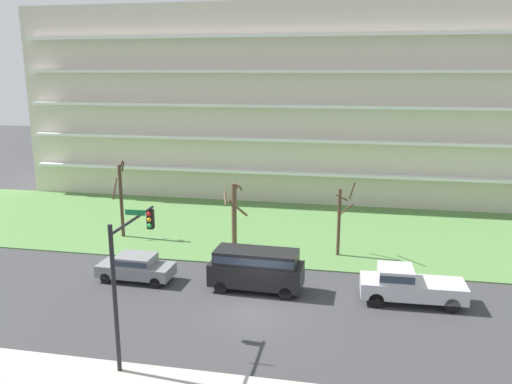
% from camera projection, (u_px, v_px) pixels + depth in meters
% --- Properties ---
extents(ground, '(160.00, 160.00, 0.00)m').
position_uv_depth(ground, '(255.00, 310.00, 26.37)').
color(ground, '#38383A').
extents(grass_lawn_strip, '(80.00, 16.00, 0.08)m').
position_uv_depth(grass_lawn_strip, '(290.00, 229.00, 39.73)').
color(grass_lawn_strip, '#547F42').
rests_on(grass_lawn_strip, ground).
extents(apartment_building, '(54.30, 12.38, 18.03)m').
position_uv_depth(apartment_building, '(309.00, 102.00, 50.76)').
color(apartment_building, beige).
rests_on(apartment_building, ground).
extents(tree_far_left, '(0.96, 0.97, 5.77)m').
position_uv_depth(tree_far_left, '(121.00, 199.00, 37.39)').
color(tree_far_left, '#423023').
rests_on(tree_far_left, ground).
extents(tree_left, '(1.87, 1.56, 4.58)m').
position_uv_depth(tree_left, '(234.00, 212.00, 35.28)').
color(tree_left, brown).
rests_on(tree_left, ground).
extents(tree_center, '(1.29, 1.63, 5.25)m').
position_uv_depth(tree_center, '(340.00, 219.00, 33.57)').
color(tree_center, '#4C3828').
rests_on(tree_center, ground).
extents(van_black_near_left, '(5.26, 2.16, 2.36)m').
position_uv_depth(van_black_near_left, '(256.00, 267.00, 28.51)').
color(van_black_near_left, black).
rests_on(van_black_near_left, ground).
extents(pickup_silver_center_left, '(5.45, 2.13, 1.95)m').
position_uv_depth(pickup_silver_center_left, '(408.00, 284.00, 27.07)').
color(pickup_silver_center_left, '#B7BABF').
rests_on(pickup_silver_center_left, ground).
extents(sedan_gray_center_right, '(4.44, 1.90, 1.57)m').
position_uv_depth(sedan_gray_center_right, '(136.00, 266.00, 29.97)').
color(sedan_gray_center_right, slate).
rests_on(sedan_gray_center_right, ground).
extents(traffic_signal_mast, '(0.90, 4.27, 6.35)m').
position_uv_depth(traffic_signal_mast, '(128.00, 263.00, 21.20)').
color(traffic_signal_mast, black).
rests_on(traffic_signal_mast, ground).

